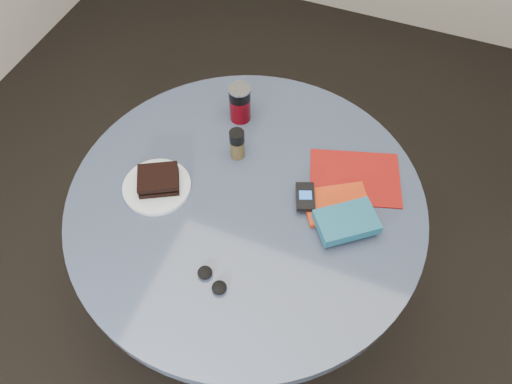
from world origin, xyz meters
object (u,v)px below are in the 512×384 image
(plate, at_px, (157,187))
(headphones, at_px, (212,280))
(soda_can, at_px, (240,103))
(pepper_grinder, at_px, (237,144))
(red_book, at_px, (337,204))
(mp3_player, at_px, (305,197))
(novel, at_px, (347,222))
(magazine, at_px, (355,178))
(table, at_px, (247,229))
(sandwich, at_px, (158,180))

(plate, xyz_separation_m, headphones, (0.26, -0.20, 0.00))
(soda_can, bearing_deg, pepper_grinder, -70.58)
(soda_can, distance_m, red_book, 0.43)
(headphones, bearing_deg, pepper_grinder, 103.71)
(plate, height_order, mp3_player, mp3_player)
(novel, bearing_deg, magazine, 58.57)
(pepper_grinder, height_order, magazine, pepper_grinder)
(mp3_player, bearing_deg, table, -162.16)
(plate, xyz_separation_m, novel, (0.53, 0.07, 0.03))
(magazine, height_order, red_book, red_book)
(mp3_player, bearing_deg, novel, -18.05)
(table, distance_m, plate, 0.31)
(pepper_grinder, height_order, headphones, pepper_grinder)
(headphones, bearing_deg, red_book, 55.65)
(sandwich, relative_size, novel, 0.91)
(sandwich, distance_m, novel, 0.53)
(sandwich, xyz_separation_m, pepper_grinder, (0.16, 0.19, 0.02))
(mp3_player, bearing_deg, pepper_grinder, 159.96)
(pepper_grinder, bearing_deg, mp3_player, -20.04)
(pepper_grinder, distance_m, headphones, 0.41)
(red_book, relative_size, novel, 1.12)
(sandwich, relative_size, headphones, 1.42)
(magazine, distance_m, mp3_player, 0.17)
(plate, height_order, red_book, red_book)
(novel, bearing_deg, table, 144.27)
(soda_can, bearing_deg, plate, -109.02)
(novel, distance_m, mp3_player, 0.13)
(sandwich, bearing_deg, soda_can, 71.46)
(plate, relative_size, mp3_player, 1.90)
(red_book, height_order, headphones, headphones)
(pepper_grinder, xyz_separation_m, magazine, (0.34, 0.04, -0.05))
(sandwich, xyz_separation_m, soda_can, (0.11, 0.33, 0.03))
(red_book, height_order, mp3_player, mp3_player)
(sandwich, xyz_separation_m, mp3_player, (0.40, 0.10, -0.01))
(sandwich, distance_m, soda_can, 0.35)
(sandwich, height_order, novel, sandwich)
(soda_can, xyz_separation_m, red_book, (0.37, -0.21, -0.05))
(red_book, distance_m, mp3_player, 0.09)
(mp3_player, xyz_separation_m, headphones, (-0.14, -0.31, -0.02))
(soda_can, relative_size, headphones, 1.23)
(sandwich, height_order, red_book, sandwich)
(table, relative_size, plate, 5.23)
(table, distance_m, novel, 0.34)
(table, xyz_separation_m, plate, (-0.25, -0.06, 0.17))
(pepper_grinder, bearing_deg, table, -59.04)
(sandwich, xyz_separation_m, red_book, (0.48, 0.12, -0.02))
(pepper_grinder, relative_size, novel, 0.64)
(soda_can, xyz_separation_m, headphones, (0.15, -0.54, -0.05))
(plate, distance_m, sandwich, 0.03)
(novel, bearing_deg, red_book, 86.87)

